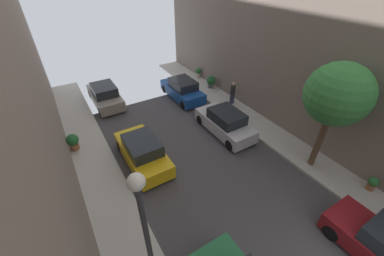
# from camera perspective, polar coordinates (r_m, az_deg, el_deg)

# --- Properties ---
(parked_car_left_2) EXTENTS (1.78, 4.20, 1.57)m
(parked_car_left_2) POSITION_cam_1_polar(r_m,az_deg,el_deg) (12.88, -11.73, -5.58)
(parked_car_left_2) COLOR gold
(parked_car_left_2) RESTS_ON ground
(parked_car_left_3) EXTENTS (1.78, 4.20, 1.57)m
(parked_car_left_3) POSITION_cam_1_polar(r_m,az_deg,el_deg) (19.01, -20.08, 7.31)
(parked_car_left_3) COLOR gray
(parked_car_left_3) RESTS_ON ground
(parked_car_right_2) EXTENTS (1.78, 4.20, 1.57)m
(parked_car_right_2) POSITION_cam_1_polar(r_m,az_deg,el_deg) (14.92, 7.92, 1.27)
(parked_car_right_2) COLOR silver
(parked_car_right_2) RESTS_ON ground
(parked_car_right_3) EXTENTS (1.78, 4.20, 1.57)m
(parked_car_right_3) POSITION_cam_1_polar(r_m,az_deg,el_deg) (18.76, -2.29, 9.15)
(parked_car_right_3) COLOR #194799
(parked_car_right_3) RESTS_ON ground
(pedestrian) EXTENTS (0.40, 0.36, 1.72)m
(pedestrian) POSITION_cam_1_polar(r_m,az_deg,el_deg) (17.79, 9.70, 8.38)
(pedestrian) COLOR #2D334C
(pedestrian) RESTS_ON sidewalk_right
(street_tree_1) EXTENTS (2.82, 2.82, 5.51)m
(street_tree_1) POSITION_cam_1_polar(r_m,az_deg,el_deg) (12.16, 31.47, 6.76)
(street_tree_1) COLOR brown
(street_tree_1) RESTS_ON sidewalk_right
(potted_plant_0) EXTENTS (0.44, 0.44, 0.73)m
(potted_plant_0) POSITION_cam_1_polar(r_m,az_deg,el_deg) (14.06, 37.21, -10.46)
(potted_plant_0) COLOR brown
(potted_plant_0) RESTS_ON sidewalk_right
(potted_plant_1) EXTENTS (0.66, 0.66, 0.98)m
(potted_plant_1) POSITION_cam_1_polar(r_m,az_deg,el_deg) (14.90, -26.62, -2.89)
(potted_plant_1) COLOR brown
(potted_plant_1) RESTS_ON sidewalk_left
(potted_plant_2) EXTENTS (0.48, 0.48, 0.88)m
(potted_plant_2) POSITION_cam_1_polar(r_m,az_deg,el_deg) (22.10, 1.50, 13.12)
(potted_plant_2) COLOR #B2A899
(potted_plant_2) RESTS_ON sidewalk_right
(potted_plant_3) EXTENTS (0.74, 0.74, 1.01)m
(potted_plant_3) POSITION_cam_1_polar(r_m,az_deg,el_deg) (20.23, 4.59, 11.07)
(potted_plant_3) COLOR slate
(potted_plant_3) RESTS_ON sidewalk_right
(lamp_post) EXTENTS (0.44, 0.44, 5.01)m
(lamp_post) POSITION_cam_1_polar(r_m,az_deg,el_deg) (6.73, -11.48, -20.82)
(lamp_post) COLOR #333338
(lamp_post) RESTS_ON sidewalk_left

